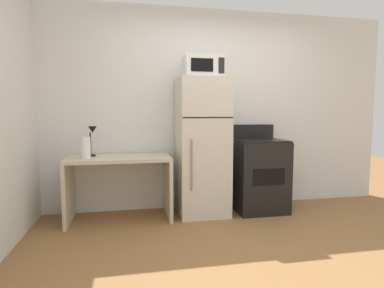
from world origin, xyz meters
TOP-DOWN VIEW (x-y plane):
  - ground_plane at (0.00, 0.00)m, footprint 12.00×12.00m
  - wall_back_white at (0.00, 1.70)m, footprint 5.00×0.10m
  - desk at (-1.19, 1.32)m, footprint 1.19×0.61m
  - desk_lamp at (-1.49, 1.40)m, footprint 0.14×0.12m
  - paper_towel_roll at (-1.55, 1.24)m, footprint 0.11×0.11m
  - refrigerator at (-0.19, 1.34)m, footprint 0.60×0.61m
  - microwave at (-0.19, 1.32)m, footprint 0.46×0.35m
  - oven_range at (0.56, 1.33)m, footprint 0.63×0.61m

SIDE VIEW (x-z plane):
  - ground_plane at x=0.00m, z-range 0.00..0.00m
  - oven_range at x=0.56m, z-range -0.08..1.02m
  - desk at x=-1.19m, z-range 0.15..0.90m
  - refrigerator at x=-0.19m, z-range 0.00..1.67m
  - paper_towel_roll at x=-1.55m, z-range 0.75..0.99m
  - desk_lamp at x=-1.49m, z-range 0.81..1.17m
  - wall_back_white at x=0.00m, z-range 0.00..2.60m
  - microwave at x=-0.19m, z-range 1.67..1.93m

